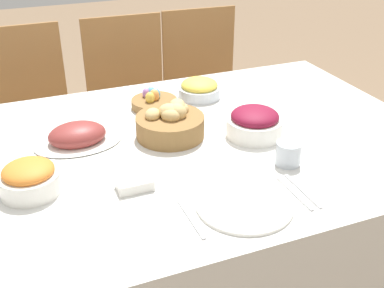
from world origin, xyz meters
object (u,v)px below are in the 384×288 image
spoon (303,191)px  carrot_bowl (29,178)px  drinking_cup (288,153)px  butter_dish (135,184)px  chair_far_right (205,95)px  ham_platter (77,136)px  beet_salad_bowl (254,123)px  chair_far_left (31,122)px  dinner_plate (244,204)px  bread_basket (171,123)px  chair_far_center (131,107)px  fork (191,218)px  pineapple_bowl (199,89)px  egg_basket (154,101)px  knife (294,193)px

spoon → carrot_bowl: bearing=158.5°
drinking_cup → carrot_bowl: bearing=169.8°
drinking_cup → butter_dish: bearing=175.1°
chair_far_right → drinking_cup: (-0.23, -1.19, 0.29)m
ham_platter → beet_salad_bowl: (0.60, -0.18, 0.02)m
chair_far_left → dinner_plate: bearing=-70.1°
chair_far_right → butter_dish: (-0.73, -1.15, 0.27)m
beet_salad_bowl → dinner_plate: 0.44m
bread_basket → spoon: bearing=-63.5°
chair_far_left → bread_basket: (0.44, -0.86, 0.31)m
chair_far_left → drinking_cup: bearing=-58.7°
chair_far_center → fork: bearing=-96.3°
chair_far_left → spoon: 1.53m
carrot_bowl → butter_dish: carrot_bowl is taller
chair_far_center → drinking_cup: chair_far_center is taller
chair_far_right → butter_dish: 1.38m
chair_far_right → drinking_cup: bearing=-98.0°
ham_platter → drinking_cup: bearing=-33.2°
beet_salad_bowl → pineapple_bowl: bearing=96.4°
dinner_plate → fork: (-0.16, 0.00, -0.00)m
spoon → drinking_cup: size_ratio=2.25×
chair_far_center → pineapple_bowl: bearing=-72.7°
chair_far_right → butter_dish: bearing=-119.6°
chair_far_left → chair_far_right: 0.95m
pineapple_bowl → fork: size_ratio=0.97×
chair_far_center → carrot_bowl: (-0.58, -1.05, 0.30)m
egg_basket → butter_dish: size_ratio=1.76×
carrot_bowl → chair_far_center: bearing=61.1°
bread_basket → spoon: 0.54m
carrot_bowl → egg_basket: bearing=40.6°
chair_far_center → knife: 1.38m
pineapple_bowl → spoon: size_ratio=0.97×
dinner_plate → knife: 0.16m
dinner_plate → spoon: (0.19, 0.00, -0.00)m
bread_basket → beet_salad_bowl: size_ratio=1.21×
ham_platter → chair_far_right: bearing=43.7°
chair_far_right → fork: size_ratio=5.25×
chair_far_right → dinner_plate: size_ratio=3.52×
bread_basket → pineapple_bowl: (0.23, 0.29, -0.01)m
chair_far_right → egg_basket: size_ratio=5.26×
carrot_bowl → knife: bearing=-22.7°
knife → butter_dish: 0.47m
chair_far_right → ham_platter: 1.18m
bread_basket → beet_salad_bowl: (0.28, -0.11, -0.00)m
carrot_bowl → dinner_plate: carrot_bowl is taller
chair_far_right → beet_salad_bowl: size_ratio=4.84×
drinking_cup → bread_basket: bearing=131.0°
bread_basket → dinner_plate: 0.49m
bread_basket → butter_dish: (-0.22, -0.28, -0.04)m
dinner_plate → spoon: bearing=0.0°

